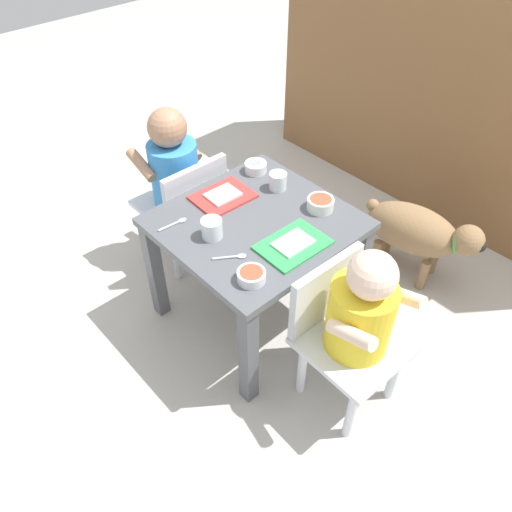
# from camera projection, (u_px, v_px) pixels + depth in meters

# --- Properties ---
(ground_plane) EXTENTS (7.00, 7.00, 0.00)m
(ground_plane) POSITION_uv_depth(u_px,v_px,m) (256.00, 312.00, 1.87)
(ground_plane) COLOR #B2ADA3
(kitchen_cabinet_back) EXTENTS (1.66, 0.35, 0.97)m
(kitchen_cabinet_back) POSITION_uv_depth(u_px,v_px,m) (457.00, 95.00, 2.11)
(kitchen_cabinet_back) COLOR brown
(kitchen_cabinet_back) RESTS_ON ground
(dining_table) EXTENTS (0.54, 0.56, 0.44)m
(dining_table) POSITION_uv_depth(u_px,v_px,m) (256.00, 239.00, 1.63)
(dining_table) COLOR #515459
(dining_table) RESTS_ON ground
(seated_child_left) EXTENTS (0.28, 0.28, 0.65)m
(seated_child_left) POSITION_uv_depth(u_px,v_px,m) (176.00, 174.00, 1.84)
(seated_child_left) COLOR silver
(seated_child_left) RESTS_ON ground
(seated_child_right) EXTENTS (0.29, 0.29, 0.61)m
(seated_child_right) POSITION_uv_depth(u_px,v_px,m) (357.00, 314.00, 1.37)
(seated_child_right) COLOR silver
(seated_child_right) RESTS_ON ground
(dog) EXTENTS (0.45, 0.25, 0.31)m
(dog) POSITION_uv_depth(u_px,v_px,m) (418.00, 231.00, 1.89)
(dog) COLOR olive
(dog) RESTS_ON ground
(food_tray_left) EXTENTS (0.16, 0.20, 0.02)m
(food_tray_left) POSITION_uv_depth(u_px,v_px,m) (224.00, 196.00, 1.66)
(food_tray_left) COLOR red
(food_tray_left) RESTS_ON dining_table
(food_tray_right) EXTENTS (0.15, 0.21, 0.02)m
(food_tray_right) POSITION_uv_depth(u_px,v_px,m) (294.00, 244.00, 1.49)
(food_tray_right) COLOR green
(food_tray_right) RESTS_ON dining_table
(water_cup_left) EXTENTS (0.06, 0.06, 0.06)m
(water_cup_left) POSITION_uv_depth(u_px,v_px,m) (212.00, 229.00, 1.50)
(water_cup_left) COLOR white
(water_cup_left) RESTS_ON dining_table
(water_cup_right) EXTENTS (0.06, 0.06, 0.06)m
(water_cup_right) POSITION_uv_depth(u_px,v_px,m) (278.00, 182.00, 1.68)
(water_cup_right) COLOR white
(water_cup_right) RESTS_ON dining_table
(veggie_bowl_near) EXTENTS (0.09, 0.09, 0.04)m
(veggie_bowl_near) POSITION_uv_depth(u_px,v_px,m) (320.00, 204.00, 1.60)
(veggie_bowl_near) COLOR white
(veggie_bowl_near) RESTS_ON dining_table
(cereal_bowl_right_side) EXTENTS (0.08, 0.08, 0.03)m
(cereal_bowl_right_side) POSITION_uv_depth(u_px,v_px,m) (251.00, 276.00, 1.37)
(cereal_bowl_right_side) COLOR white
(cereal_bowl_right_side) RESTS_ON dining_table
(cereal_bowl_left_side) EXTENTS (0.08, 0.08, 0.03)m
(cereal_bowl_left_side) POSITION_uv_depth(u_px,v_px,m) (256.00, 167.00, 1.76)
(cereal_bowl_left_side) COLOR white
(cereal_bowl_left_side) RESTS_ON dining_table
(spoon_by_left_tray) EXTENTS (0.02, 0.10, 0.01)m
(spoon_by_left_tray) POSITION_uv_depth(u_px,v_px,m) (175.00, 223.00, 1.56)
(spoon_by_left_tray) COLOR silver
(spoon_by_left_tray) RESTS_ON dining_table
(spoon_by_right_tray) EXTENTS (0.07, 0.09, 0.01)m
(spoon_by_right_tray) POSITION_uv_depth(u_px,v_px,m) (233.00, 257.00, 1.45)
(spoon_by_right_tray) COLOR silver
(spoon_by_right_tray) RESTS_ON dining_table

